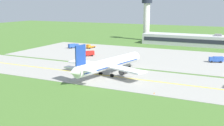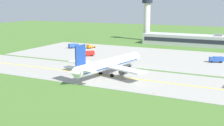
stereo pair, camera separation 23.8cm
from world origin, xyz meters
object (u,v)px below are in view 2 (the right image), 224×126
(service_truck_fuel, at_px, (90,46))
(service_truck_pushback, at_px, (74,46))
(control_tower, at_px, (147,14))
(service_truck_catering, at_px, (216,59))
(service_truck_baggage, at_px, (88,53))
(airplane_lead, at_px, (109,64))

(service_truck_fuel, bearing_deg, service_truck_pushback, -160.32)
(control_tower, bearing_deg, service_truck_catering, -48.79)
(service_truck_baggage, xyz_separation_m, service_truck_catering, (58.27, 11.27, 0.00))
(service_truck_pushback, distance_m, control_tower, 61.46)
(service_truck_baggage, height_order, service_truck_pushback, same)
(airplane_lead, distance_m, service_truck_catering, 51.89)
(service_truck_pushback, height_order, control_tower, control_tower)
(airplane_lead, bearing_deg, service_truck_fuel, 126.23)
(service_truck_fuel, bearing_deg, airplane_lead, -53.77)
(service_truck_baggage, height_order, service_truck_fuel, service_truck_baggage)
(airplane_lead, bearing_deg, service_truck_baggage, 131.42)
(service_truck_fuel, bearing_deg, service_truck_baggage, -61.91)
(airplane_lead, xyz_separation_m, service_truck_fuel, (-36.98, 50.47, -2.95))
(service_truck_baggage, bearing_deg, service_truck_pushback, 138.36)
(service_truck_baggage, bearing_deg, service_truck_fuel, 118.09)
(control_tower, bearing_deg, service_truck_pushback, -116.42)
(service_truck_pushback, bearing_deg, service_truck_baggage, -41.64)
(service_truck_pushback, bearing_deg, control_tower, 63.58)
(control_tower, bearing_deg, service_truck_fuel, -109.08)
(service_truck_baggage, distance_m, service_truck_pushback, 27.68)
(airplane_lead, xyz_separation_m, service_truck_pushback, (-46.11, 47.21, -2.60))
(airplane_lead, distance_m, service_truck_baggage, 38.52)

